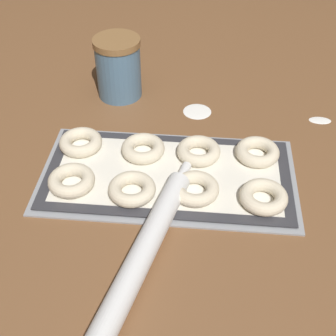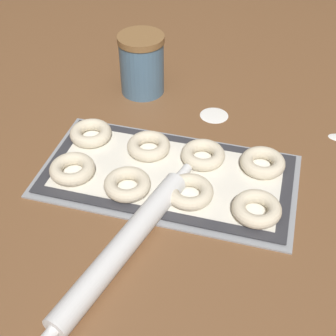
{
  "view_description": "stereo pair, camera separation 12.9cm",
  "coord_description": "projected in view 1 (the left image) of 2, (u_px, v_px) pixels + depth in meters",
  "views": [
    {
      "loc": [
        0.06,
        -0.74,
        0.68
      ],
      "look_at": [
        -0.01,
        -0.02,
        0.02
      ],
      "focal_mm": 50.0,
      "sensor_mm": 36.0,
      "label": 1
    },
    {
      "loc": [
        0.19,
        -0.72,
        0.68
      ],
      "look_at": [
        -0.01,
        -0.02,
        0.02
      ],
      "focal_mm": 50.0,
      "sensor_mm": 36.0,
      "label": 2
    }
  ],
  "objects": [
    {
      "name": "bagel_back_mid_left",
      "position": [
        143.0,
        148.0,
        1.03
      ],
      "size": [
        0.1,
        0.1,
        0.03
      ],
      "color": "beige",
      "rests_on": "baking_mat"
    },
    {
      "name": "bagel_back_mid_right",
      "position": [
        199.0,
        151.0,
        1.02
      ],
      "size": [
        0.1,
        0.1,
        0.03
      ],
      "color": "beige",
      "rests_on": "baking_mat"
    },
    {
      "name": "bagel_front_mid_left",
      "position": [
        132.0,
        189.0,
        0.93
      ],
      "size": [
        0.1,
        0.1,
        0.03
      ],
      "color": "beige",
      "rests_on": "baking_mat"
    },
    {
      "name": "bagel_back_far_left",
      "position": [
        81.0,
        142.0,
        1.04
      ],
      "size": [
        0.1,
        0.1,
        0.03
      ],
      "color": "beige",
      "rests_on": "baking_mat"
    },
    {
      "name": "bagel_front_mid_right",
      "position": [
        195.0,
        189.0,
        0.93
      ],
      "size": [
        0.1,
        0.1,
        0.03
      ],
      "color": "beige",
      "rests_on": "baking_mat"
    },
    {
      "name": "bagel_back_far_right",
      "position": [
        257.0,
        152.0,
        1.02
      ],
      "size": [
        0.1,
        0.1,
        0.03
      ],
      "color": "beige",
      "rests_on": "baking_mat"
    },
    {
      "name": "bagel_front_far_right",
      "position": [
        263.0,
        197.0,
        0.91
      ],
      "size": [
        0.1,
        0.1,
        0.03
      ],
      "color": "beige",
      "rests_on": "baking_mat"
    },
    {
      "name": "baking_tray",
      "position": [
        168.0,
        175.0,
        0.99
      ],
      "size": [
        0.54,
        0.28,
        0.01
      ],
      "color": "#93969B",
      "rests_on": "ground_plane"
    },
    {
      "name": "bagel_front_far_left",
      "position": [
        71.0,
        181.0,
        0.95
      ],
      "size": [
        0.1,
        0.1,
        0.03
      ],
      "color": "beige",
      "rests_on": "baking_mat"
    },
    {
      "name": "ground_plane",
      "position": [
        172.0,
        171.0,
        1.01
      ],
      "size": [
        2.8,
        2.8,
        0.0
      ],
      "primitive_type": "plane",
      "color": "brown"
    },
    {
      "name": "baking_mat",
      "position": [
        168.0,
        173.0,
        0.99
      ],
      "size": [
        0.52,
        0.26,
        0.0
      ],
      "color": "#333338",
      "rests_on": "baking_tray"
    },
    {
      "name": "flour_canister",
      "position": [
        118.0,
        68.0,
        1.18
      ],
      "size": [
        0.12,
        0.12,
        0.16
      ],
      "color": "slate",
      "rests_on": "ground_plane"
    },
    {
      "name": "flour_patch_far",
      "position": [
        320.0,
        120.0,
        1.14
      ],
      "size": [
        0.05,
        0.03,
        0.0
      ],
      "color": "white",
      "rests_on": "ground_plane"
    },
    {
      "name": "rolling_pin",
      "position": [
        144.0,
        250.0,
        0.82
      ],
      "size": [
        0.14,
        0.47,
        0.04
      ],
      "color": "silver",
      "rests_on": "ground_plane"
    },
    {
      "name": "flour_patch_near",
      "position": [
        197.0,
        111.0,
        1.17
      ],
      "size": [
        0.07,
        0.07,
        0.0
      ],
      "color": "white",
      "rests_on": "ground_plane"
    }
  ]
}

